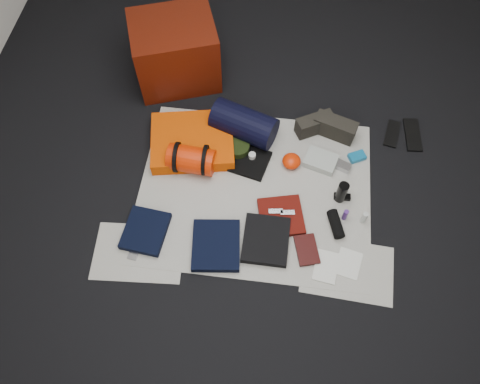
# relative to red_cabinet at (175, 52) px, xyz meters

# --- Properties ---
(floor) EXTENTS (4.50, 4.50, 0.02)m
(floor) POSITION_rel_red_cabinet_xyz_m (0.72, -0.99, -0.27)
(floor) COLOR black
(floor) RESTS_ON ground
(newspaper_mat) EXTENTS (1.60, 1.30, 0.01)m
(newspaper_mat) POSITION_rel_red_cabinet_xyz_m (0.72, -0.99, -0.25)
(newspaper_mat) COLOR beige
(newspaper_mat) RESTS_ON floor
(newspaper_sheet_front_left) EXTENTS (0.61, 0.44, 0.00)m
(newspaper_sheet_front_left) POSITION_rel_red_cabinet_xyz_m (0.02, -1.54, -0.25)
(newspaper_sheet_front_left) COLOR beige
(newspaper_sheet_front_left) RESTS_ON floor
(newspaper_sheet_front_right) EXTENTS (0.60, 0.43, 0.00)m
(newspaper_sheet_front_right) POSITION_rel_red_cabinet_xyz_m (1.37, -1.49, -0.25)
(newspaper_sheet_front_right) COLOR beige
(newspaper_sheet_front_right) RESTS_ON floor
(red_cabinet) EXTENTS (0.75, 0.69, 0.51)m
(red_cabinet) POSITION_rel_red_cabinet_xyz_m (0.00, 0.00, 0.00)
(red_cabinet) COLOR #521206
(red_cabinet) RESTS_ON floor
(sleeping_pad) EXTENTS (0.67, 0.58, 0.11)m
(sleeping_pad) POSITION_rel_red_cabinet_xyz_m (0.23, -0.67, -0.20)
(sleeping_pad) COLOR #DB4702
(sleeping_pad) RESTS_ON newspaper_mat
(stuff_sack) EXTENTS (0.34, 0.21, 0.19)m
(stuff_sack) POSITION_rel_red_cabinet_xyz_m (0.26, -0.85, -0.15)
(stuff_sack) COLOR red
(stuff_sack) RESTS_ON newspaper_mat
(sack_strap_left) EXTENTS (0.02, 0.22, 0.22)m
(sack_strap_left) POSITION_rel_red_cabinet_xyz_m (0.16, -0.85, -0.14)
(sack_strap_left) COLOR black
(sack_strap_left) RESTS_ON newspaper_mat
(sack_strap_right) EXTENTS (0.03, 0.22, 0.22)m
(sack_strap_right) POSITION_rel_red_cabinet_xyz_m (0.36, -0.85, -0.14)
(sack_strap_right) COLOR black
(sack_strap_right) RESTS_ON newspaper_mat
(navy_duffel) EXTENTS (0.52, 0.38, 0.24)m
(navy_duffel) POSITION_rel_red_cabinet_xyz_m (0.59, -0.52, -0.13)
(navy_duffel) COLOR black
(navy_duffel) RESTS_ON newspaper_mat
(boonie_brim) EXTENTS (0.39, 0.39, 0.01)m
(boonie_brim) POSITION_rel_red_cabinet_xyz_m (0.56, -0.68, -0.24)
(boonie_brim) COLOR black
(boonie_brim) RESTS_ON newspaper_mat
(boonie_crown) EXTENTS (0.17, 0.17, 0.07)m
(boonie_crown) POSITION_rel_red_cabinet_xyz_m (0.56, -0.68, -0.20)
(boonie_crown) COLOR black
(boonie_crown) RESTS_ON boonie_brim
(hiking_boot_left) EXTENTS (0.29, 0.22, 0.14)m
(hiking_boot_left) POSITION_rel_red_cabinet_xyz_m (1.10, -0.42, -0.18)
(hiking_boot_left) COLOR black
(hiking_boot_left) RESTS_ON newspaper_mat
(hiking_boot_right) EXTENTS (0.33, 0.21, 0.15)m
(hiking_boot_right) POSITION_rel_red_cabinet_xyz_m (1.25, -0.44, -0.17)
(hiking_boot_right) COLOR black
(hiking_boot_right) RESTS_ON newspaper_mat
(flip_flop_left) EXTENTS (0.14, 0.26, 0.01)m
(flip_flop_left) POSITION_rel_red_cabinet_xyz_m (1.69, -0.38, -0.25)
(flip_flop_left) COLOR black
(flip_flop_left) RESTS_ON floor
(flip_flop_right) EXTENTS (0.13, 0.30, 0.02)m
(flip_flop_right) POSITION_rel_red_cabinet_xyz_m (1.84, -0.37, -0.25)
(flip_flop_right) COLOR black
(flip_flop_right) RESTS_ON floor
(trousers_navy_a) EXTENTS (0.30, 0.33, 0.05)m
(trousers_navy_a) POSITION_rel_red_cabinet_xyz_m (0.04, -1.40, -0.23)
(trousers_navy_a) COLOR black
(trousers_navy_a) RESTS_ON newspaper_mat
(trousers_navy_b) EXTENTS (0.34, 0.38, 0.05)m
(trousers_navy_b) POSITION_rel_red_cabinet_xyz_m (0.52, -1.44, -0.22)
(trousers_navy_b) COLOR black
(trousers_navy_b) RESTS_ON newspaper_mat
(trousers_charcoal) EXTENTS (0.30, 0.34, 0.05)m
(trousers_charcoal) POSITION_rel_red_cabinet_xyz_m (0.84, -1.36, -0.22)
(trousers_charcoal) COLOR black
(trousers_charcoal) RESTS_ON newspaper_mat
(black_tshirt) EXTENTS (0.33, 0.31, 0.03)m
(black_tshirt) POSITION_rel_red_cabinet_xyz_m (0.65, -0.76, -0.24)
(black_tshirt) COLOR black
(black_tshirt) RESTS_ON newspaper_mat
(red_shirt) EXTENTS (0.35, 0.35, 0.04)m
(red_shirt) POSITION_rel_red_cabinet_xyz_m (0.92, -1.18, -0.23)
(red_shirt) COLOR #540E09
(red_shirt) RESTS_ON newspaper_mat
(orange_stuff_sack) EXTENTS (0.15, 0.15, 0.09)m
(orange_stuff_sack) POSITION_rel_red_cabinet_xyz_m (0.96, -0.74, -0.21)
(orange_stuff_sack) COLOR red
(orange_stuff_sack) RESTS_ON newspaper_mat
(first_aid_pouch) EXTENTS (0.26, 0.22, 0.06)m
(first_aid_pouch) POSITION_rel_red_cabinet_xyz_m (1.17, -0.70, -0.22)
(first_aid_pouch) COLOR #9DA49B
(first_aid_pouch) RESTS_ON newspaper_mat
(water_bottle) EXTENTS (0.09, 0.09, 0.18)m
(water_bottle) POSITION_rel_red_cabinet_xyz_m (1.31, -0.98, -0.16)
(water_bottle) COLOR black
(water_bottle) RESTS_ON newspaper_mat
(speaker) EXTENTS (0.13, 0.21, 0.07)m
(speaker) POSITION_rel_red_cabinet_xyz_m (1.28, -1.20, -0.21)
(speaker) COLOR black
(speaker) RESTS_ON newspaper_mat
(compact_camera) EXTENTS (0.13, 0.10, 0.04)m
(compact_camera) POSITION_rel_red_cabinet_xyz_m (1.32, -0.73, -0.23)
(compact_camera) COLOR #B1B1B6
(compact_camera) RESTS_ON newspaper_mat
(cyan_case) EXTENTS (0.14, 0.12, 0.04)m
(cyan_case) POSITION_rel_red_cabinet_xyz_m (1.43, -0.63, -0.23)
(cyan_case) COLOR #0F6392
(cyan_case) RESTS_ON newspaper_mat
(toiletry_purple) EXTENTS (0.04, 0.04, 0.10)m
(toiletry_purple) POSITION_rel_red_cabinet_xyz_m (1.34, -1.13, -0.20)
(toiletry_purple) COLOR #4D257A
(toiletry_purple) RESTS_ON newspaper_mat
(toiletry_clear) EXTENTS (0.04, 0.04, 0.11)m
(toiletry_clear) POSITION_rel_red_cabinet_xyz_m (1.47, -1.14, -0.20)
(toiletry_clear) COLOR #B7BCB7
(toiletry_clear) RESTS_ON newspaper_mat
(paperback_book) EXTENTS (0.19, 0.24, 0.03)m
(paperback_book) POSITION_rel_red_cabinet_xyz_m (1.11, -1.40, -0.23)
(paperback_book) COLOR black
(paperback_book) RESTS_ON newspaper_mat
(map_booklet) EXTENTS (0.17, 0.23, 0.01)m
(map_booklet) POSITION_rel_red_cabinet_xyz_m (1.23, -1.49, -0.24)
(map_booklet) COLOR silver
(map_booklet) RESTS_ON newspaper_mat
(map_printout) EXTENTS (0.19, 0.22, 0.01)m
(map_printout) POSITION_rel_red_cabinet_xyz_m (1.38, -1.45, -0.25)
(map_printout) COLOR silver
(map_printout) RESTS_ON newspaper_mat
(sunglasses) EXTENTS (0.11, 0.05, 0.03)m
(sunglasses) POSITION_rel_red_cabinet_xyz_m (1.33, -0.97, -0.23)
(sunglasses) COLOR black
(sunglasses) RESTS_ON newspaper_mat
(key_cluster) EXTENTS (0.07, 0.07, 0.01)m
(key_cluster) POSITION_rel_red_cabinet_xyz_m (-0.01, -1.57, -0.24)
(key_cluster) COLOR #B1B1B6
(key_cluster) RESTS_ON newspaper_mat
(tape_roll) EXTENTS (0.05, 0.05, 0.04)m
(tape_roll) POSITION_rel_red_cabinet_xyz_m (0.67, -0.73, -0.20)
(tape_roll) COLOR beige
(tape_roll) RESTS_ON black_tshirt
(energy_bar_a) EXTENTS (0.10, 0.05, 0.01)m
(energy_bar_a) POSITION_rel_red_cabinet_xyz_m (0.88, -1.16, -0.20)
(energy_bar_a) COLOR #B1B1B6
(energy_bar_a) RESTS_ON red_shirt
(energy_bar_b) EXTENTS (0.10, 0.05, 0.01)m
(energy_bar_b) POSITION_rel_red_cabinet_xyz_m (0.96, -1.16, -0.20)
(energy_bar_b) COLOR #B1B1B6
(energy_bar_b) RESTS_ON red_shirt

